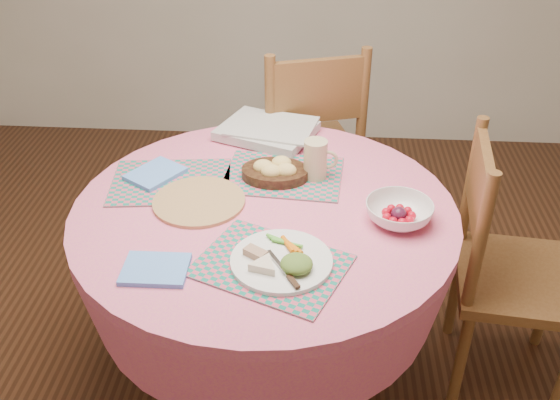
% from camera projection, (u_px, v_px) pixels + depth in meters
% --- Properties ---
extents(ground, '(4.00, 4.00, 0.00)m').
position_uv_depth(ground, '(267.00, 369.00, 2.40)').
color(ground, '#331C0F').
rests_on(ground, ground).
extents(dining_table, '(1.24, 1.24, 0.75)m').
position_uv_depth(dining_table, '(265.00, 255.00, 2.10)').
color(dining_table, '#E96D83').
rests_on(dining_table, ground).
extents(chair_right, '(0.47, 0.49, 0.97)m').
position_uv_depth(chair_right, '(506.00, 266.00, 2.14)').
color(chair_right, brown).
rests_on(chair_right, ground).
extents(chair_back, '(0.59, 0.58, 1.03)m').
position_uv_depth(chair_back, '(306.00, 147.00, 2.79)').
color(chair_back, brown).
rests_on(chair_back, ground).
extents(placemat_front, '(0.49, 0.43, 0.01)m').
position_uv_depth(placemat_front, '(271.00, 265.00, 1.74)').
color(placemat_front, '#157865').
rests_on(placemat_front, dining_table).
extents(placemat_left, '(0.43, 0.34, 0.01)m').
position_uv_depth(placemat_left, '(171.00, 182.00, 2.13)').
color(placemat_left, '#157865').
rests_on(placemat_left, dining_table).
extents(placemat_back, '(0.42, 0.33, 0.01)m').
position_uv_depth(placemat_back, '(283.00, 175.00, 2.16)').
color(placemat_back, '#157865').
rests_on(placemat_back, dining_table).
extents(wicker_trivet, '(0.30, 0.30, 0.01)m').
position_uv_depth(wicker_trivet, '(199.00, 201.00, 2.02)').
color(wicker_trivet, olive).
rests_on(wicker_trivet, dining_table).
extents(napkin_near, '(0.18, 0.14, 0.01)m').
position_uv_depth(napkin_near, '(155.00, 269.00, 1.72)').
color(napkin_near, '#5C95EE').
rests_on(napkin_near, dining_table).
extents(napkin_far, '(0.22, 0.23, 0.01)m').
position_uv_depth(napkin_far, '(155.00, 174.00, 2.15)').
color(napkin_far, '#5C95EE').
rests_on(napkin_far, placemat_left).
extents(dinner_plate, '(0.29, 0.29, 0.05)m').
position_uv_depth(dinner_plate, '(284.00, 260.00, 1.74)').
color(dinner_plate, white).
rests_on(dinner_plate, placemat_front).
extents(bread_bowl, '(0.23, 0.23, 0.08)m').
position_uv_depth(bread_bowl, '(275.00, 170.00, 2.13)').
color(bread_bowl, black).
rests_on(bread_bowl, placemat_back).
extents(latte_mug, '(0.12, 0.08, 0.14)m').
position_uv_depth(latte_mug, '(316.00, 159.00, 2.11)').
color(latte_mug, '#C3B286').
rests_on(latte_mug, placemat_back).
extents(fruit_bowl, '(0.27, 0.27, 0.06)m').
position_uv_depth(fruit_bowl, '(399.00, 213.00, 1.91)').
color(fruit_bowl, white).
rests_on(fruit_bowl, dining_table).
extents(newspaper_stack, '(0.42, 0.38, 0.04)m').
position_uv_depth(newspaper_stack, '(268.00, 130.00, 2.40)').
color(newspaper_stack, silver).
rests_on(newspaper_stack, dining_table).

